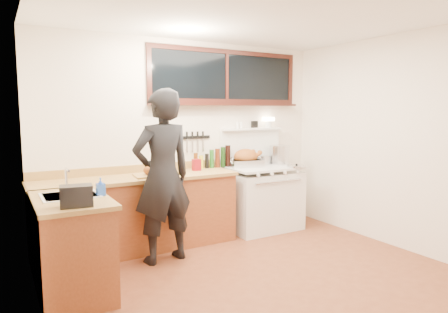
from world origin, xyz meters
TOP-DOWN VIEW (x-y plane):
  - ground_plane at (0.00, 0.00)m, footprint 4.00×3.50m
  - room_shell at (0.00, 0.00)m, footprint 4.10×3.60m
  - counter_back at (-0.80, 1.45)m, footprint 2.44×0.64m
  - counter_left at (-1.70, 0.62)m, footprint 0.64×1.09m
  - sink_unit at (-1.68, 0.70)m, footprint 0.50×0.45m
  - vintage_stove at (1.00, 1.41)m, footprint 1.02×0.74m
  - back_window at (0.60, 1.72)m, footprint 2.32×0.13m
  - left_doorway at (-1.99, -0.55)m, footprint 0.02×1.04m
  - knife_strip at (0.08, 1.73)m, footprint 0.46×0.03m
  - man at (-0.67, 0.95)m, footprint 0.75×0.54m
  - soap_bottle at (-1.43, 0.57)m, footprint 0.08×0.08m
  - toaster at (-1.70, 0.24)m, footprint 0.28×0.21m
  - cutting_board at (-0.62, 1.37)m, footprint 0.48×0.38m
  - roast_turkey at (0.78, 1.50)m, footprint 0.51×0.43m
  - stockpot at (1.36, 1.49)m, footprint 0.35×0.35m
  - saucepan at (1.13, 1.54)m, footprint 0.17×0.29m
  - pot_lid at (1.38, 1.12)m, footprint 0.28×0.28m
  - coffee_tin at (0.01, 1.51)m, footprint 0.10×0.08m
  - pitcher at (-0.35, 1.66)m, footprint 0.11×0.11m
  - bottle_cluster at (0.37, 1.63)m, footprint 0.56×0.07m

SIDE VIEW (x-z plane):
  - ground_plane at x=0.00m, z-range -0.02..0.00m
  - counter_left at x=-1.70m, z-range 0.00..0.90m
  - counter_back at x=-0.80m, z-range -0.05..0.95m
  - vintage_stove at x=1.00m, z-range -0.32..1.26m
  - sink_unit at x=-1.68m, z-range 0.66..1.03m
  - pot_lid at x=1.38m, z-range 0.89..0.93m
  - cutting_board at x=-0.62m, z-range 0.88..1.03m
  - man at x=-0.67m, z-range 0.00..1.92m
  - saucepan at x=1.13m, z-range 0.90..1.03m
  - coffee_tin at x=0.01m, z-range 0.90..1.05m
  - soap_bottle at x=-1.43m, z-range 0.90..1.07m
  - toaster at x=-1.70m, z-range 0.90..1.08m
  - pitcher at x=-0.35m, z-range 0.90..1.08m
  - roast_turkey at x=0.78m, z-range 0.88..1.13m
  - bottle_cluster at x=0.37m, z-range 0.88..1.18m
  - stockpot at x=1.36m, z-range 0.90..1.17m
  - left_doorway at x=-1.99m, z-range 0.00..2.17m
  - knife_strip at x=0.08m, z-range 1.17..1.45m
  - room_shell at x=0.00m, z-range 0.32..2.97m
  - back_window at x=0.60m, z-range 1.68..2.45m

